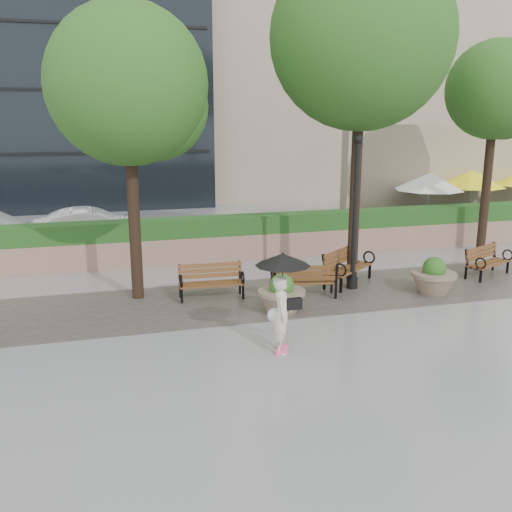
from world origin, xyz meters
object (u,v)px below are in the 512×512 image
object	(u,v)px
bench_1	(212,289)
planter_right	(434,279)
pedestrian	(282,293)
bench_2	(304,287)
bench_3	(348,274)
planter_left	(281,297)
lamppost	(355,223)
car_right	(92,228)
bench_4	(487,268)

from	to	relation	value
bench_1	planter_right	distance (m)	5.54
pedestrian	planter_right	bearing A→B (deg)	-42.95
bench_2	bench_3	distance (m)	1.69
bench_2	pedestrian	world-z (taller)	pedestrian
planter_left	lamppost	xyz separation A→B (m)	(2.33, 1.26, 1.36)
planter_left	car_right	bearing A→B (deg)	117.16
lamppost	bench_3	bearing A→B (deg)	82.94
planter_right	pedestrian	xyz separation A→B (m)	(-4.77, -2.42, 0.79)
bench_2	pedestrian	bearing A→B (deg)	72.16
bench_2	lamppost	xyz separation A→B (m)	(1.46, 0.36, 1.46)
bench_4	bench_3	bearing A→B (deg)	150.33
bench_3	bench_4	xyz separation A→B (m)	(4.02, -0.37, -0.03)
planter_left	planter_right	distance (m)	4.12
bench_3	car_right	bearing A→B (deg)	97.72
lamppost	pedestrian	world-z (taller)	lamppost
bench_2	car_right	bearing A→B (deg)	-45.69
planter_left	car_right	xyz separation A→B (m)	(-4.11, 8.02, 0.30)
car_right	planter_right	bearing A→B (deg)	-134.61
bench_4	pedestrian	size ratio (longest dim) A/B	0.87
bench_1	car_right	xyz separation A→B (m)	(-2.78, 6.62, 0.40)
pedestrian	bench_3	bearing A→B (deg)	-18.93
bench_1	bench_2	world-z (taller)	bench_2
bench_1	lamppost	size ratio (longest dim) A/B	0.41
bench_3	planter_right	xyz separation A→B (m)	(1.73, -1.32, 0.09)
bench_3	planter_left	size ratio (longest dim) A/B	1.64
lamppost	car_right	world-z (taller)	lamppost
bench_3	planter_left	distance (m)	2.90
bench_2	pedestrian	size ratio (longest dim) A/B	0.88
bench_2	car_right	world-z (taller)	car_right
bench_2	bench_3	xyz separation A→B (m)	(1.51, 0.76, 0.02)
bench_4	lamppost	world-z (taller)	lamppost
bench_1	pedestrian	size ratio (longest dim) A/B	0.84
bench_2	lamppost	bearing A→B (deg)	-156.96
lamppost	pedestrian	size ratio (longest dim) A/B	2.06
planter_right	lamppost	size ratio (longest dim) A/B	0.29
bench_1	planter_left	world-z (taller)	planter_left
bench_1	pedestrian	distance (m)	3.65
bench_4	car_right	distance (m)	12.48
bench_1	car_right	distance (m)	7.19
pedestrian	planter_left	bearing A→B (deg)	2.40
bench_1	planter_left	xyz separation A→B (m)	(1.33, -1.40, 0.10)
bench_1	planter_right	size ratio (longest dim) A/B	1.43
planter_left	pedestrian	distance (m)	2.32
bench_1	planter_left	distance (m)	1.94
bench_2	planter_left	size ratio (longest dim) A/B	1.55
bench_3	car_right	size ratio (longest dim) A/B	0.45
lamppost	bench_4	bearing A→B (deg)	0.54
bench_1	lamppost	bearing A→B (deg)	1.11
bench_3	lamppost	xyz separation A→B (m)	(-0.05, -0.40, 1.44)
planter_left	lamppost	bearing A→B (deg)	28.50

